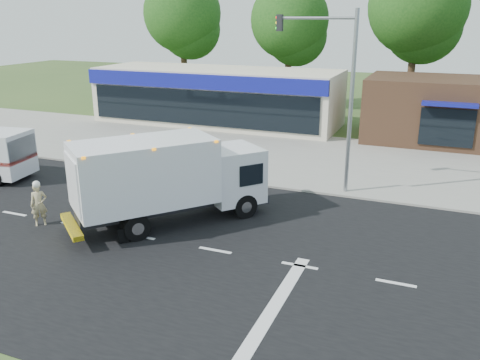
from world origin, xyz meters
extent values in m
plane|color=#385123|center=(0.00, 0.00, 0.00)|extent=(120.00, 120.00, 0.00)
cube|color=black|center=(0.00, 0.00, 0.00)|extent=(60.00, 14.00, 0.02)
cube|color=gray|center=(0.00, 8.20, 0.06)|extent=(60.00, 2.40, 0.12)
cube|color=gray|center=(0.00, 14.00, 0.01)|extent=(60.00, 9.00, 0.02)
cube|color=silver|center=(-9.00, 0.00, 0.02)|extent=(1.20, 0.15, 0.01)
cube|color=silver|center=(-6.00, 0.00, 0.02)|extent=(1.20, 0.15, 0.01)
cube|color=silver|center=(-3.00, 0.00, 0.02)|extent=(1.20, 0.15, 0.01)
cube|color=silver|center=(0.00, 0.00, 0.02)|extent=(1.20, 0.15, 0.01)
cube|color=silver|center=(3.00, 0.00, 0.02)|extent=(1.20, 0.15, 0.01)
cube|color=silver|center=(6.00, 0.00, 0.02)|extent=(1.20, 0.15, 0.01)
cube|color=silver|center=(3.00, -3.00, 0.02)|extent=(0.40, 7.00, 0.01)
cube|color=black|center=(-3.28, 0.94, 0.72)|extent=(4.09, 4.61, 0.36)
cube|color=silver|center=(-0.94, 3.75, 1.60)|extent=(3.02, 3.00, 2.16)
cube|color=black|center=(-0.31, 4.50, 1.80)|extent=(1.60, 1.37, 0.93)
cube|color=white|center=(-3.28, 0.94, 2.16)|extent=(5.20, 5.53, 2.42)
cube|color=silver|center=(-4.94, -1.05, 2.11)|extent=(1.62, 1.37, 1.96)
cube|color=yellow|center=(-5.06, -1.19, 0.57)|extent=(2.13, 1.86, 0.19)
cube|color=orange|center=(-3.28, 0.94, 3.35)|extent=(5.09, 5.40, 0.08)
cylinder|color=black|center=(-1.66, 4.41, 0.49)|extent=(0.87, 0.96, 0.99)
cylinder|color=black|center=(-0.15, 3.16, 0.49)|extent=(0.87, 0.96, 0.99)
cylinder|color=black|center=(-4.53, 1.05, 0.49)|extent=(0.87, 0.96, 0.99)
cylinder|color=black|center=(-2.95, -0.27, 0.49)|extent=(0.87, 0.96, 0.99)
imported|color=tan|center=(-7.16, -0.48, 0.84)|extent=(0.72, 0.72, 1.68)
sphere|color=white|center=(-7.16, -0.48, 1.65)|extent=(0.28, 0.28, 0.28)
cube|color=black|center=(-12.13, 3.44, 1.66)|extent=(1.14, 2.14, 1.07)
cylinder|color=black|center=(-12.80, 4.31, 0.43)|extent=(0.89, 0.39, 0.86)
cube|color=beige|center=(-9.00, 20.00, 2.00)|extent=(18.00, 6.00, 4.00)
cube|color=navy|center=(-9.00, 16.95, 3.40)|extent=(18.00, 0.30, 1.00)
cube|color=black|center=(-9.00, 16.95, 1.60)|extent=(17.00, 0.12, 2.40)
cube|color=#382316|center=(7.00, 20.00, 2.00)|extent=(10.00, 6.00, 4.00)
cube|color=navy|center=(7.00, 16.90, 2.90)|extent=(3.00, 1.20, 0.20)
cube|color=black|center=(7.00, 16.95, 1.50)|extent=(3.00, 0.12, 2.20)
cylinder|color=gray|center=(3.00, 7.60, 4.00)|extent=(0.18, 0.18, 8.00)
cylinder|color=gray|center=(1.30, 7.60, 7.60)|extent=(3.40, 0.12, 0.12)
cube|color=black|center=(-0.30, 7.60, 7.40)|extent=(0.25, 0.25, 0.70)
cylinder|color=#332114|center=(-16.00, 28.00, 3.67)|extent=(0.56, 0.56, 7.35)
sphere|color=#194614|center=(-16.00, 28.00, 7.88)|extent=(6.93, 6.93, 6.93)
sphere|color=#194614|center=(-15.50, 28.50, 6.51)|extent=(5.46, 5.46, 5.46)
cylinder|color=#332114|center=(-6.00, 28.00, 3.43)|extent=(0.56, 0.56, 6.86)
sphere|color=#194614|center=(-6.00, 28.00, 7.35)|extent=(6.47, 6.47, 6.47)
sphere|color=#194614|center=(-5.50, 28.50, 6.08)|extent=(5.10, 5.10, 5.10)
cylinder|color=#332114|center=(4.00, 28.00, 3.92)|extent=(0.56, 0.56, 7.84)
sphere|color=#194614|center=(4.00, 28.00, 8.40)|extent=(7.39, 7.39, 7.39)
sphere|color=#194614|center=(4.50, 28.50, 6.94)|extent=(5.82, 5.82, 5.82)
camera|label=1|loc=(6.74, -14.36, 7.71)|focal=38.00mm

